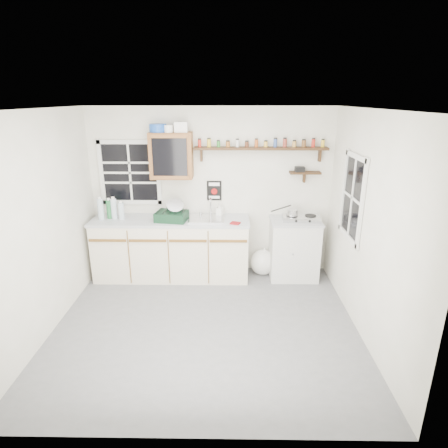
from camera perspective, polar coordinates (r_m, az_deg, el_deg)
The scene contains 18 objects.
room at distance 4.13m, azimuth -3.05°, elevation -0.48°, with size 3.64×3.24×2.54m.
main_cabinet at distance 5.69m, azimuth -7.96°, elevation -3.66°, with size 2.31×0.63×0.92m.
right_cabinet at distance 5.73m, azimuth 10.57°, elevation -3.68°, with size 0.73×0.57×0.91m.
sink at distance 5.47m, azimuth -2.61°, elevation 0.85°, with size 0.52×0.44×0.29m.
upper_cabinet at distance 5.46m, azimuth -8.02°, elevation 10.29°, with size 0.60×0.32×0.65m.
upper_cabinet_clutter at distance 5.43m, azimuth -8.71°, elevation 14.29°, with size 0.54×0.24×0.14m.
spice_shelf at distance 5.47m, azimuth 5.73°, elevation 11.52°, with size 1.91×0.18×0.34m.
secondary_shelf at distance 5.62m, azimuth 12.00°, elevation 7.74°, with size 0.45×0.16×0.24m.
warning_sign at distance 5.65m, azimuth -1.50°, elevation 5.10°, with size 0.22×0.02×0.30m.
window_back at distance 5.77m, azimuth -14.13°, elevation 7.59°, with size 0.93×0.03×0.98m.
window_right at distance 4.84m, azimuth 19.02°, elevation 3.82°, with size 0.03×0.78×1.08m.
water_bottles at distance 5.68m, azimuth -16.88°, elevation 2.17°, with size 0.37×0.15×0.34m.
dish_rack at distance 5.43m, azimuth -7.81°, elevation 1.59°, with size 0.48×0.39×0.33m.
soap_bottle at distance 5.59m, azimuth -0.66°, elevation 2.18°, with size 0.09×0.09×0.19m, color white.
rag at distance 5.27m, azimuth 1.73°, elevation 0.13°, with size 0.13×0.11×0.02m, color maroon.
hotplate at distance 5.56m, azimuth 11.67°, elevation 0.92°, with size 0.55×0.31×0.08m.
saucepan at distance 5.51m, azimuth 10.28°, elevation 1.75°, with size 0.37×0.24×0.17m.
trash_bag at distance 5.84m, azimuth 5.93°, elevation -5.78°, with size 0.40×0.36×0.46m.
Camera 1 is at (0.28, -3.90, 2.61)m, focal length 30.00 mm.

